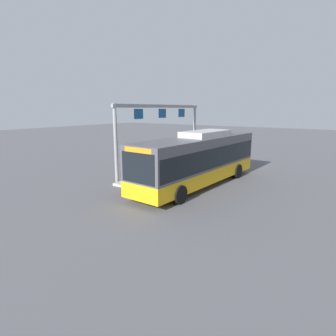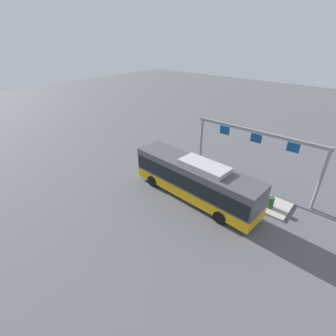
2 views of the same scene
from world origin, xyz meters
The scene contains 7 objects.
ground_plane centered at (0.00, 0.00, 0.00)m, with size 120.00×120.00×0.00m, color #56565B.
platform_curb centered at (-1.73, -3.06, 0.08)m, with size 10.00×2.80×0.16m, color #B2ADA3.
bus_main centered at (-0.01, 0.00, 1.81)m, with size 11.22×3.22×3.46m.
person_boarding centered at (3.99, -2.56, 0.89)m, with size 0.44×0.59×1.67m.
person_waiting_near centered at (3.04, -2.71, 1.05)m, with size 0.36×0.54×1.67m.
platform_sign_gantry centered at (-2.62, -4.71, 3.83)m, with size 10.85×0.24×5.20m.
trash_bin centered at (-5.36, -2.58, 0.61)m, with size 0.52×0.52×0.90m, color #2D5133.
Camera 1 is at (15.54, 8.29, 4.86)m, focal length 29.81 mm.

